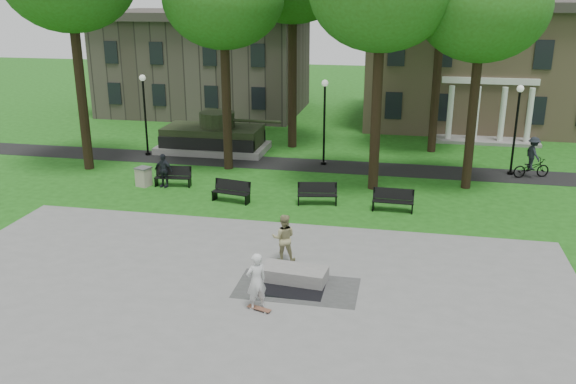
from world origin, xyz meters
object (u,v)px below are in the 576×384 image
concrete_block (294,274)px  trash_bin (144,177)px  skateboarder (256,281)px  cyclist (532,161)px  park_bench_0 (173,176)px  friend_watching (284,238)px

concrete_block → trash_bin: trash_bin is taller
skateboarder → cyclist: bearing=-164.2°
cyclist → trash_bin: (-19.19, -5.32, -0.40)m
trash_bin → skateboarder: bearing=-51.9°
concrete_block → cyclist: size_ratio=1.02×
cyclist → park_bench_0: bearing=86.5°
concrete_block → friend_watching: bearing=114.1°
cyclist → skateboarder: bearing=127.4°
skateboarder → trash_bin: size_ratio=1.90×
cyclist → trash_bin: size_ratio=2.25×
concrete_block → friend_watching: (-0.66, 1.46, 0.66)m
skateboarder → park_bench_0: (-7.07, 11.19, -0.41)m
skateboarder → friend_watching: (0.11, 3.55, -0.03)m
concrete_block → friend_watching: 1.73m
skateboarder → cyclist: size_ratio=0.84×
friend_watching → trash_bin: size_ratio=1.84×
park_bench_0 → friend_watching: bearing=-52.6°
trash_bin → cyclist: bearing=15.5°
friend_watching → cyclist: cyclist is taller
park_bench_0 → skateboarder: bearing=-63.6°
concrete_block → cyclist: bearing=55.0°
concrete_block → trash_bin: size_ratio=2.29×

